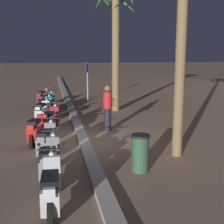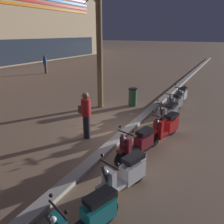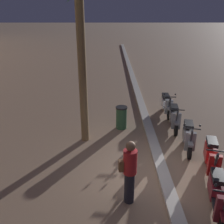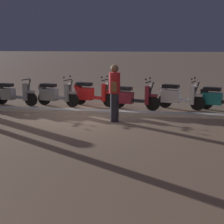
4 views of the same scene
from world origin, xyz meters
name	(u,v)px [view 1 (image 1 of 4)]	position (x,y,z in m)	size (l,w,h in m)	color
ground_plane	(87,140)	(0.00, 0.00, 0.00)	(200.00, 200.00, 0.00)	#93755B
curb_strip	(82,138)	(0.00, -0.17, 0.06)	(60.00, 0.36, 0.12)	#BCB7AD
scooter_maroon_lead_nearest	(43,98)	(-7.65, -1.65, 0.46)	(1.73, 0.80, 1.17)	black
scooter_teal_gap_after_mid	(50,102)	(-6.11, -1.26, 0.46)	(1.78, 0.60, 1.17)	black
scooter_teal_second_in_line	(45,107)	(-4.56, -1.49, 0.45)	(1.70, 0.80, 1.17)	black
scooter_silver_last_in_row	(43,112)	(-3.07, -1.57, 0.47)	(1.69, 0.75, 1.17)	black
scooter_maroon_tail_end	(51,120)	(-1.41, -1.22, 0.44)	(1.82, 0.74, 1.17)	black
scooter_red_mid_centre	(37,130)	(0.23, -1.67, 0.47)	(1.77, 0.74, 1.17)	black
scooter_grey_far_back	(46,142)	(1.58, -1.36, 0.46)	(1.75, 0.68, 1.17)	black
scooter_grey_mid_front	(50,162)	(3.28, -1.26, 0.45)	(1.84, 0.61, 1.04)	black
scooter_silver_mid_rear	(51,189)	(4.80, -1.24, 0.45)	(1.82, 0.56, 1.17)	black
crossing_sign	(87,77)	(-9.52, 1.13, 1.50)	(0.59, 0.18, 2.40)	#939399
palm_tree_by_mall_entrance	(116,18)	(-5.39, 2.14, 4.71)	(2.32, 2.39, 6.47)	olive
pedestrian_strolling_near_curb	(108,107)	(-1.14, 0.93, 0.93)	(0.34, 0.46, 1.75)	black
litter_bin	(140,153)	(3.16, 0.97, 0.48)	(0.48, 0.48, 0.95)	#2D5638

